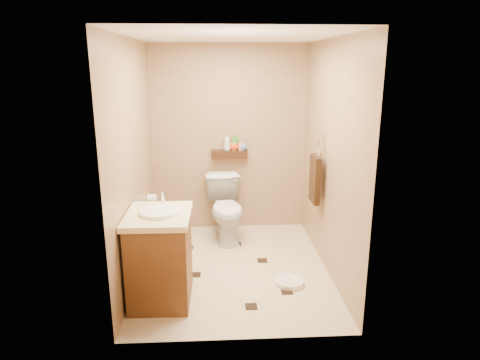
{
  "coord_description": "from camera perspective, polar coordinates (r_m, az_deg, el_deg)",
  "views": [
    {
      "loc": [
        -0.17,
        -4.23,
        2.15
      ],
      "look_at": [
        0.08,
        0.25,
        0.92
      ],
      "focal_mm": 32.0,
      "sensor_mm": 36.0,
      "label": 1
    }
  ],
  "objects": [
    {
      "name": "ceiling",
      "position": [
        4.24,
        -1.0,
        18.66
      ],
      "size": [
        2.0,
        2.5,
        0.02
      ],
      "primitive_type": "cube",
      "color": "white",
      "rests_on": "wall_back"
    },
    {
      "name": "toilet_paper",
      "position": [
        5.18,
        -11.66,
        -2.45
      ],
      "size": [
        0.12,
        0.11,
        0.12
      ],
      "color": "white",
      "rests_on": "wall_left"
    },
    {
      "name": "bottle_e",
      "position": [
        5.5,
        0.15,
        4.76
      ],
      "size": [
        0.07,
        0.07,
        0.15
      ],
      "primitive_type": "imported",
      "rotation": [
        0.0,
        0.0,
        3.16
      ],
      "color": "#FD8554",
      "rests_on": "wall_shelf"
    },
    {
      "name": "floor_accents",
      "position": [
        4.73,
        -0.67,
        -11.71
      ],
      "size": [
        1.13,
        1.51,
        0.01
      ],
      "color": "black",
      "rests_on": "ground"
    },
    {
      "name": "bottle_b",
      "position": [
        5.5,
        -0.81,
        4.74
      ],
      "size": [
        0.09,
        0.09,
        0.15
      ],
      "primitive_type": "imported",
      "rotation": [
        0.0,
        0.0,
        5.38
      ],
      "color": "yellow",
      "rests_on": "wall_shelf"
    },
    {
      "name": "wall_back",
      "position": [
        5.57,
        -1.46,
        5.45
      ],
      "size": [
        2.0,
        0.04,
        2.4
      ],
      "primitive_type": "cube",
      "color": "tan",
      "rests_on": "ground"
    },
    {
      "name": "wall_front",
      "position": [
        3.13,
        0.02,
        -2.36
      ],
      "size": [
        2.0,
        0.04,
        2.4
      ],
      "primitive_type": "cube",
      "color": "tan",
      "rests_on": "ground"
    },
    {
      "name": "towel_ring",
      "position": [
        4.77,
        10.0,
        0.4
      ],
      "size": [
        0.12,
        0.3,
        0.76
      ],
      "color": "silver",
      "rests_on": "wall_right"
    },
    {
      "name": "bottle_a",
      "position": [
        5.49,
        -1.74,
        5.15
      ],
      "size": [
        0.11,
        0.11,
        0.23
      ],
      "primitive_type": "imported",
      "rotation": [
        0.0,
        0.0,
        2.82
      ],
      "color": "silver",
      "rests_on": "wall_shelf"
    },
    {
      "name": "wall_left",
      "position": [
        4.42,
        -14.01,
        2.4
      ],
      "size": [
        0.04,
        2.5,
        2.4
      ],
      "primitive_type": "cube",
      "color": "tan",
      "rests_on": "ground"
    },
    {
      "name": "wall_shelf",
      "position": [
        5.52,
        -1.42,
        3.47
      ],
      "size": [
        0.46,
        0.14,
        0.1
      ],
      "primitive_type": "cube",
      "color": "#361A0E",
      "rests_on": "wall_back"
    },
    {
      "name": "bathroom_scale",
      "position": [
        4.44,
        6.62,
        -13.38
      ],
      "size": [
        0.33,
        0.33,
        0.06
      ],
      "rotation": [
        0.0,
        0.0,
        0.17
      ],
      "color": "white",
      "rests_on": "ground"
    },
    {
      "name": "vanity",
      "position": [
        4.07,
        -10.58,
        -9.87
      ],
      "size": [
        0.58,
        0.7,
        0.99
      ],
      "rotation": [
        0.0,
        0.0,
        -0.01
      ],
      "color": "brown",
      "rests_on": "ground"
    },
    {
      "name": "toilet",
      "position": [
        5.36,
        -1.83,
        -3.86
      ],
      "size": [
        0.54,
        0.82,
        0.79
      ],
      "primitive_type": "imported",
      "rotation": [
        0.0,
        0.0,
        0.14
      ],
      "color": "white",
      "rests_on": "ground"
    },
    {
      "name": "wall_right",
      "position": [
        4.49,
        11.94,
        2.74
      ],
      "size": [
        0.04,
        2.5,
        2.4
      ],
      "primitive_type": "cube",
      "color": "tan",
      "rests_on": "ground"
    },
    {
      "name": "bottle_c",
      "position": [
        5.5,
        -0.79,
        4.78
      ],
      "size": [
        0.16,
        0.16,
        0.16
      ],
      "primitive_type": "imported",
      "rotation": [
        0.0,
        0.0,
        3.62
      ],
      "color": "red",
      "rests_on": "wall_shelf"
    },
    {
      "name": "bottle_f",
      "position": [
        5.51,
        0.38,
        4.68
      ],
      "size": [
        0.11,
        0.11,
        0.13
      ],
      "primitive_type": "imported",
      "rotation": [
        0.0,
        0.0,
        3.21
      ],
      "color": "#5378D1",
      "rests_on": "wall_shelf"
    },
    {
      "name": "toilet_brush",
      "position": [
        5.37,
        -10.03,
        -6.43
      ],
      "size": [
        0.12,
        0.12,
        0.53
      ],
      "color": "#1B6E6C",
      "rests_on": "ground"
    },
    {
      "name": "bottle_d",
      "position": [
        5.49,
        -0.68,
        5.14
      ],
      "size": [
        0.12,
        0.12,
        0.23
      ],
      "primitive_type": "imported",
      "rotation": [
        0.0,
        0.0,
        4.11
      ],
      "color": "#31882D",
      "rests_on": "wall_shelf"
    },
    {
      "name": "ground",
      "position": [
        4.75,
        -0.86,
        -11.64
      ],
      "size": [
        2.5,
        2.5,
        0.0
      ],
      "primitive_type": "plane",
      "color": "beige",
      "rests_on": "ground"
    }
  ]
}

